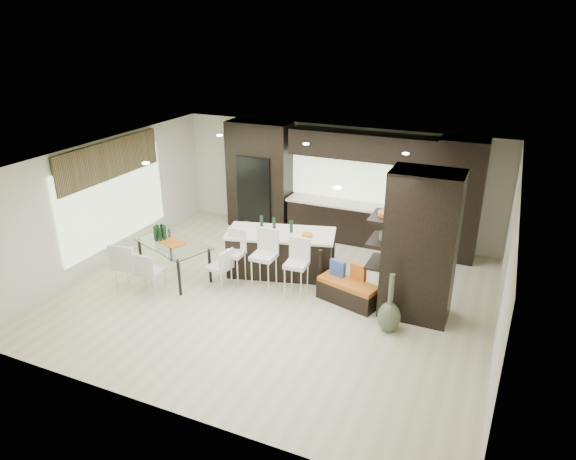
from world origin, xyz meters
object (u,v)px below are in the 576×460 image
at_px(stool_left, 234,263).
at_px(floor_vase, 390,303).
at_px(stool_mid, 264,267).
at_px(bench, 348,292).
at_px(chair_near, 152,274).
at_px(stool_right, 296,274).
at_px(dining_table, 174,260).
at_px(kitchen_island, 281,253).
at_px(chair_far, 130,267).
at_px(chair_end, 220,270).

relative_size(stool_left, floor_vase, 0.83).
relative_size(stool_left, stool_mid, 0.90).
relative_size(bench, chair_near, 1.41).
height_order(stool_right, chair_near, stool_right).
bearing_deg(dining_table, kitchen_island, 49.42).
bearing_deg(stool_mid, floor_vase, -10.02).
distance_m(stool_left, chair_near, 1.62).
relative_size(stool_right, dining_table, 0.59).
distance_m(stool_left, stool_mid, 0.68).
bearing_deg(chair_far, chair_near, -5.14).
bearing_deg(chair_far, stool_left, 21.95).
xyz_separation_m(stool_left, stool_mid, (0.68, -0.02, 0.05)).
distance_m(floor_vase, dining_table, 4.55).
height_order(bench, chair_near, chair_near).
height_order(stool_right, chair_far, chair_far).
relative_size(stool_right, floor_vase, 0.87).
height_order(floor_vase, chair_near, floor_vase).
relative_size(bench, floor_vase, 1.07).
bearing_deg(chair_far, stool_mid, 13.94).
height_order(stool_mid, chair_end, stool_mid).
distance_m(kitchen_island, dining_table, 2.21).
distance_m(kitchen_island, floor_vase, 2.88).
relative_size(bench, chair_far, 1.22).
bearing_deg(chair_far, bench, 7.43).
xyz_separation_m(stool_right, dining_table, (-2.63, -0.26, -0.09)).
xyz_separation_m(stool_left, chair_end, (-0.18, -0.27, -0.07)).
relative_size(stool_mid, dining_table, 0.63).
height_order(kitchen_island, stool_right, stool_right).
bearing_deg(stool_mid, stool_right, 0.90).
xyz_separation_m(kitchen_island, bench, (1.67, -0.62, -0.24)).
relative_size(kitchen_island, chair_far, 2.34).
xyz_separation_m(stool_right, chair_near, (-2.63, -1.01, -0.06)).
bearing_deg(stool_right, chair_end, -173.77).
bearing_deg(floor_vase, dining_table, 177.50).
xyz_separation_m(chair_near, chair_far, (-0.50, -0.03, 0.06)).
relative_size(stool_mid, chair_near, 1.22).
bearing_deg(kitchen_island, chair_near, -152.21).
bearing_deg(dining_table, stool_mid, 28.37).
height_order(kitchen_island, chair_near, kitchen_island).
height_order(kitchen_island, stool_left, kitchen_island).
distance_m(stool_mid, dining_table, 1.96).
relative_size(floor_vase, chair_near, 1.32).
height_order(bench, floor_vase, floor_vase).
height_order(kitchen_island, chair_end, kitchen_island).
distance_m(dining_table, chair_far, 0.93).
bearing_deg(dining_table, bench, 27.82).
bearing_deg(chair_end, floor_vase, -84.66).
xyz_separation_m(stool_mid, dining_table, (-1.94, -0.25, -0.12)).
bearing_deg(chair_end, bench, -71.83).
bearing_deg(dining_table, chair_far, -101.24).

